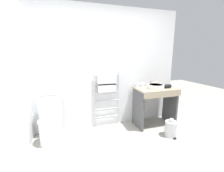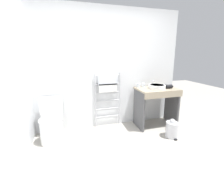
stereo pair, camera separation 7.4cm
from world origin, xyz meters
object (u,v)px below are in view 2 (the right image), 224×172
object	(u,v)px
trash_bin	(172,129)
cup_near_edge	(143,85)
toilet	(52,124)
cup_near_wall	(138,85)
hair_dryer	(169,86)
sink_basin	(157,87)
towel_radiator	(108,88)

from	to	relation	value
trash_bin	cup_near_edge	bearing A→B (deg)	110.85
toilet	cup_near_edge	xyz separation A→B (m)	(1.92, 0.21, 0.57)
cup_near_wall	hair_dryer	distance (m)	0.64
sink_basin	hair_dryer	distance (m)	0.26
toilet	cup_near_wall	world-z (taller)	cup_near_wall
towel_radiator	sink_basin	world-z (taller)	towel_radiator
cup_near_wall	trash_bin	size ratio (longest dim) A/B	0.23
hair_dryer	trash_bin	bearing A→B (deg)	-113.17
towel_radiator	sink_basin	size ratio (longest dim) A/B	3.32
sink_basin	hair_dryer	xyz separation A→B (m)	(0.26, -0.04, -0.00)
toilet	trash_bin	bearing A→B (deg)	-12.78
hair_dryer	trash_bin	xyz separation A→B (m)	(-0.20, -0.47, -0.73)
toilet	cup_near_edge	world-z (taller)	cup_near_edge
toilet	sink_basin	bearing A→B (deg)	0.29
toilet	hair_dryer	world-z (taller)	hair_dryer
towel_radiator	cup_near_edge	world-z (taller)	towel_radiator
cup_near_edge	hair_dryer	world-z (taller)	cup_near_edge
toilet	towel_radiator	bearing A→B (deg)	13.79
towel_radiator	cup_near_wall	world-z (taller)	towel_radiator
towel_radiator	cup_near_wall	bearing A→B (deg)	-3.45
cup_near_edge	hair_dryer	size ratio (longest dim) A/B	0.45
hair_dryer	towel_radiator	bearing A→B (deg)	166.54
towel_radiator	cup_near_edge	size ratio (longest dim) A/B	13.62
sink_basin	cup_near_edge	xyz separation A→B (m)	(-0.21, 0.20, -0.00)
sink_basin	towel_radiator	bearing A→B (deg)	165.22
toilet	cup_near_wall	size ratio (longest dim) A/B	9.17
cup_near_edge	trash_bin	bearing A→B (deg)	-69.15
hair_dryer	trash_bin	world-z (taller)	hair_dryer
towel_radiator	sink_basin	xyz separation A→B (m)	(1.01, -0.27, 0.04)
towel_radiator	sink_basin	distance (m)	1.04
sink_basin	trash_bin	xyz separation A→B (m)	(0.06, -0.51, -0.73)
sink_basin	trash_bin	size ratio (longest dim) A/B	0.96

